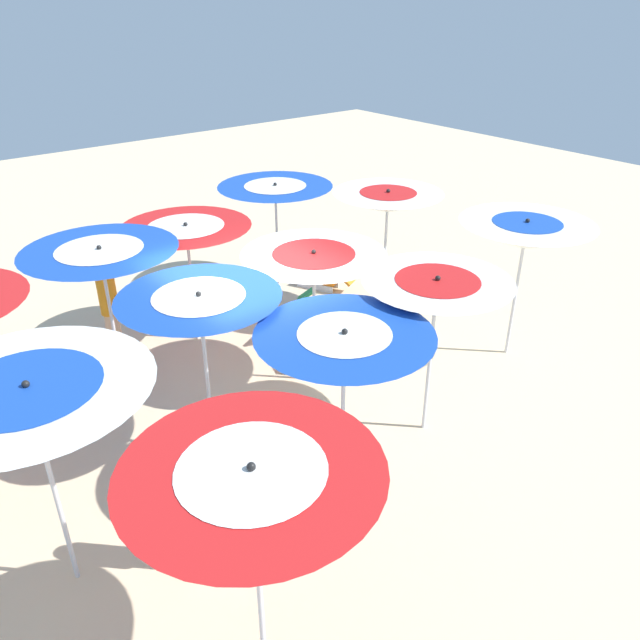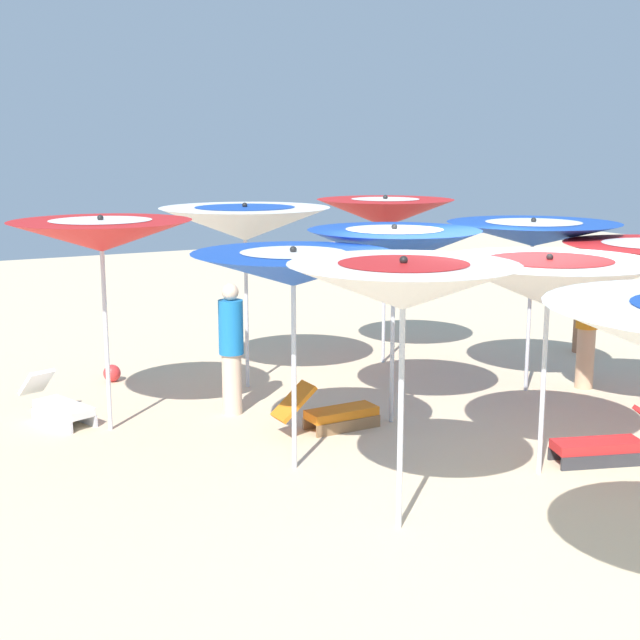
{
  "view_description": "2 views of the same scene",
  "coord_description": "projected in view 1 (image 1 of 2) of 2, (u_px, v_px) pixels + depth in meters",
  "views": [
    {
      "loc": [
        -4.15,
        -6.5,
        5.52
      ],
      "look_at": [
        0.82,
        -0.33,
        1.26
      ],
      "focal_mm": 34.56,
      "sensor_mm": 36.0,
      "label": 1
    },
    {
      "loc": [
        7.48,
        -5.84,
        3.29
      ],
      "look_at": [
        -1.44,
        -1.24,
        1.26
      ],
      "focal_mm": 49.71,
      "sensor_mm": 36.0,
      "label": 2
    }
  ],
  "objects": [
    {
      "name": "ground",
      "position": [
        264.0,
        402.0,
        9.37
      ],
      "size": [
        37.06,
        37.06,
        0.04
      ],
      "primitive_type": "cube",
      "color": "beige"
    },
    {
      "name": "beach_umbrella_0",
      "position": [
        253.0,
        487.0,
        4.58
      ],
      "size": [
        2.02,
        2.02,
        2.49
      ],
      "color": "silver",
      "rests_on": "ground"
    },
    {
      "name": "beach_umbrella_1",
      "position": [
        344.0,
        346.0,
        6.77
      ],
      "size": [
        2.01,
        2.01,
        2.29
      ],
      "color": "silver",
      "rests_on": "ground"
    },
    {
      "name": "beach_umbrella_2",
      "position": [
        436.0,
        293.0,
        7.81
      ],
      "size": [
        1.92,
        1.92,
        2.37
      ],
      "color": "silver",
      "rests_on": "ground"
    },
    {
      "name": "beach_umbrella_3",
      "position": [
        525.0,
        235.0,
        9.63
      ],
      "size": [
        2.1,
        2.1,
        2.41
      ],
      "color": "silver",
      "rests_on": "ground"
    },
    {
      "name": "beach_umbrella_4",
      "position": [
        32.0,
        406.0,
        5.51
      ],
      "size": [
        2.25,
        2.25,
        2.5
      ],
      "color": "silver",
      "rests_on": "ground"
    },
    {
      "name": "beach_umbrella_5",
      "position": [
        200.0,
        311.0,
        7.44
      ],
      "size": [
        2.0,
        2.0,
        2.36
      ],
      "color": "silver",
      "rests_on": "ground"
    },
    {
      "name": "beach_umbrella_6",
      "position": [
        314.0,
        267.0,
        8.98
      ],
      "size": [
        2.13,
        2.13,
        2.23
      ],
      "color": "silver",
      "rests_on": "ground"
    },
    {
      "name": "beach_umbrella_7",
      "position": [
        388.0,
        202.0,
        10.73
      ],
      "size": [
        1.93,
        1.93,
        2.49
      ],
      "color": "silver",
      "rests_on": "ground"
    },
    {
      "name": "beach_umbrella_9",
      "position": [
        101.0,
        259.0,
        8.85
      ],
      "size": [
        2.23,
        2.23,
        2.32
      ],
      "color": "silver",
      "rests_on": "ground"
    },
    {
      "name": "beach_umbrella_10",
      "position": [
        187.0,
        236.0,
        10.14
      ],
      "size": [
        2.16,
        2.16,
        2.18
      ],
      "color": "silver",
      "rests_on": "ground"
    },
    {
      "name": "beach_umbrella_11",
      "position": [
        275.0,
        194.0,
        12.11
      ],
      "size": [
        2.26,
        2.26,
        2.21
      ],
      "color": "silver",
      "rests_on": "ground"
    },
    {
      "name": "lounger_0",
      "position": [
        240.0,
        466.0,
        7.78
      ],
      "size": [
        0.39,
        1.29,
        0.61
      ],
      "rotation": [
        0.0,
        0.0,
        7.89
      ],
      "color": "olive",
      "rests_on": "ground"
    },
    {
      "name": "lounger_1",
      "position": [
        323.0,
        279.0,
        12.84
      ],
      "size": [
        0.8,
        1.23,
        0.55
      ],
      "rotation": [
        0.0,
        0.0,
        8.3
      ],
      "color": "silver",
      "rests_on": "ground"
    },
    {
      "name": "lounger_2",
      "position": [
        334.0,
        306.0,
        11.78
      ],
      "size": [
        1.1,
        1.19,
        0.52
      ],
      "rotation": [
        0.0,
        0.0,
        5.43
      ],
      "color": "#333338",
      "rests_on": "ground"
    },
    {
      "name": "lounger_3",
      "position": [
        288.0,
        346.0,
        10.42
      ],
      "size": [
        0.72,
        1.37,
        0.56
      ],
      "rotation": [
        0.0,
        0.0,
        4.4
      ],
      "color": "#333338",
      "rests_on": "ground"
    },
    {
      "name": "beachgoer_0",
      "position": [
        185.0,
        507.0,
        6.31
      ],
      "size": [
        0.3,
        0.3,
        1.62
      ],
      "rotation": [
        0.0,
        0.0,
        2.06
      ],
      "color": "beige",
      "rests_on": "ground"
    },
    {
      "name": "beachgoer_1",
      "position": [
        110.0,
        307.0,
        10.08
      ],
      "size": [
        0.3,
        0.3,
        1.78
      ],
      "rotation": [
        0.0,
        0.0,
        5.24
      ],
      "color": "#D8A87F",
      "rests_on": "ground"
    }
  ]
}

